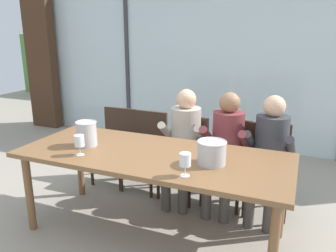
# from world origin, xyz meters

# --- Properties ---
(ground) EXTENTS (14.00, 14.00, 0.00)m
(ground) POSITION_xyz_m (0.00, 1.00, 0.00)
(ground) COLOR #9E9384
(window_glass_panel) EXTENTS (7.53, 0.03, 2.60)m
(window_glass_panel) POSITION_xyz_m (0.00, 2.65, 1.30)
(window_glass_panel) COLOR silver
(window_glass_panel) RESTS_ON ground
(window_mullion_left) EXTENTS (0.06, 0.06, 2.60)m
(window_mullion_left) POSITION_xyz_m (-1.70, 2.63, 1.30)
(window_mullion_left) COLOR #38383D
(window_mullion_left) RESTS_ON ground
(hillside_vineyard) EXTENTS (13.53, 2.40, 1.69)m
(hillside_vineyard) POSITION_xyz_m (0.00, 6.45, 0.85)
(hillside_vineyard) COLOR #568942
(hillside_vineyard) RESTS_ON ground
(curtain_heavy_drape) EXTENTS (0.56, 0.20, 2.60)m
(curtain_heavy_drape) POSITION_xyz_m (-3.42, 2.47, 1.30)
(curtain_heavy_drape) COLOR #472D1E
(curtain_heavy_drape) RESTS_ON ground
(dining_table) EXTENTS (2.33, 0.95, 0.78)m
(dining_table) POSITION_xyz_m (0.00, 0.00, 0.70)
(dining_table) COLOR brown
(dining_table) RESTS_ON ground
(chair_near_curtain) EXTENTS (0.45, 0.45, 0.88)m
(chair_near_curtain) POSITION_xyz_m (-0.91, 0.90, 0.52)
(chair_near_curtain) COLOR #332319
(chair_near_curtain) RESTS_ON ground
(chair_left_of_center) EXTENTS (0.45, 0.45, 0.88)m
(chair_left_of_center) POSITION_xyz_m (-0.49, 0.89, 0.52)
(chair_left_of_center) COLOR #332319
(chair_left_of_center) RESTS_ON ground
(chair_center) EXTENTS (0.50, 0.50, 0.88)m
(chair_center) POSITION_xyz_m (0.01, 0.86, 0.52)
(chair_center) COLOR #332319
(chair_center) RESTS_ON ground
(chair_right_of_center) EXTENTS (0.47, 0.47, 0.88)m
(chair_right_of_center) POSITION_xyz_m (0.47, 0.90, 0.52)
(chair_right_of_center) COLOR #332319
(chair_right_of_center) RESTS_ON ground
(chair_near_window_right) EXTENTS (0.48, 0.48, 0.88)m
(chair_near_window_right) POSITION_xyz_m (0.88, 0.88, 0.52)
(chair_near_window_right) COLOR #332319
(chair_near_window_right) RESTS_ON ground
(person_beige_jumper) EXTENTS (0.48, 0.63, 1.20)m
(person_beige_jumper) POSITION_xyz_m (0.02, 0.75, 0.69)
(person_beige_jumper) COLOR #B7AD9E
(person_beige_jumper) RESTS_ON ground
(person_maroon_top) EXTENTS (0.47, 0.61, 1.20)m
(person_maroon_top) POSITION_xyz_m (0.47, 0.75, 0.69)
(person_maroon_top) COLOR brown
(person_maroon_top) RESTS_ON ground
(person_charcoal_jacket) EXTENTS (0.48, 0.62, 1.20)m
(person_charcoal_jacket) POSITION_xyz_m (0.90, 0.75, 0.69)
(person_charcoal_jacket) COLOR #38383D
(person_charcoal_jacket) RESTS_ON ground
(ice_bucket_primary) EXTENTS (0.19, 0.19, 0.23)m
(ice_bucket_primary) POSITION_xyz_m (-0.63, -0.05, 0.89)
(ice_bucket_primary) COLOR #B7B7BC
(ice_bucket_primary) RESTS_ON dining_table
(ice_bucket_secondary) EXTENTS (0.23, 0.23, 0.19)m
(ice_bucket_secondary) POSITION_xyz_m (0.53, -0.04, 0.87)
(ice_bucket_secondary) COLOR #B7B7BC
(ice_bucket_secondary) RESTS_ON dining_table
(wine_glass_by_left_taster) EXTENTS (0.08, 0.08, 0.17)m
(wine_glass_by_left_taster) POSITION_xyz_m (-0.55, -0.27, 0.89)
(wine_glass_by_left_taster) COLOR silver
(wine_glass_by_left_taster) RESTS_ON dining_table
(wine_glass_near_bucket) EXTENTS (0.08, 0.08, 0.17)m
(wine_glass_near_bucket) POSITION_xyz_m (0.42, -0.33, 0.89)
(wine_glass_near_bucket) COLOR silver
(wine_glass_near_bucket) RESTS_ON dining_table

